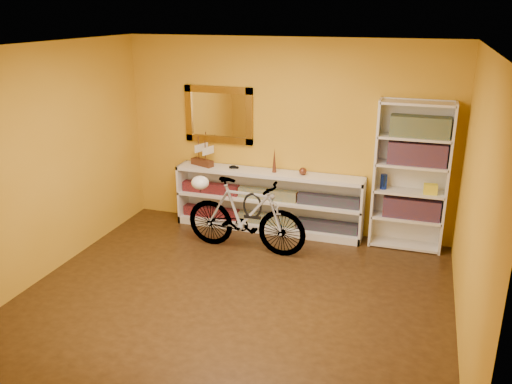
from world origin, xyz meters
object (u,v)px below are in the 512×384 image
(console_unit, at_px, (268,201))
(bicycle, at_px, (245,215))
(helmet, at_px, (200,183))
(bookcase, at_px, (411,177))

(console_unit, distance_m, bicycle, 0.72)
(bicycle, xyz_separation_m, helmet, (-0.62, 0.03, 0.36))
(console_unit, xyz_separation_m, bicycle, (-0.08, -0.71, 0.05))
(console_unit, relative_size, bookcase, 1.37)
(bookcase, relative_size, bicycle, 1.17)
(bicycle, bearing_deg, helmet, 90.00)
(bookcase, distance_m, bicycle, 2.12)
(bookcase, bearing_deg, helmet, -164.42)
(helmet, bearing_deg, console_unit, 44.35)
(console_unit, relative_size, helmet, 11.27)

